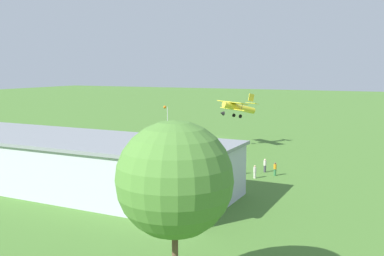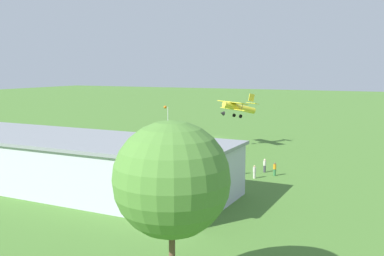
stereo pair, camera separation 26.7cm
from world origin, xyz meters
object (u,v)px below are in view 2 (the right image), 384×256
Objects in this scene: person_at_fence_line at (275,169)px; tree_near_perimeter_road at (172,179)px; hangar at (66,162)px; biplane at (238,107)px; person_near_hangar_door at (40,146)px; person_walking_on_apron at (238,168)px; person_beside_truck at (254,172)px; person_by_parked_cars at (265,166)px; windsock at (165,110)px.

tree_near_perimeter_road is (-2.71, 32.81, 6.47)m from person_at_fence_line.
person_at_fence_line is (-20.20, -15.29, -2.08)m from hangar.
hangar is at bearing 37.13° from person_at_fence_line.
biplane is at bearing -103.87° from hangar.
person_at_fence_line is 33.56m from tree_near_perimeter_road.
person_near_hangar_door is 53.05m from tree_near_perimeter_road.
person_walking_on_apron is 0.17× the size of tree_near_perimeter_road.
tree_near_perimeter_road is at bearing 102.67° from person_walking_on_apron.
tree_near_perimeter_road reaches higher than person_at_fence_line.
person_beside_truck is at bearing 176.73° from person_near_hangar_door.
person_walking_on_apron is at bearing 18.70° from person_at_fence_line.
person_walking_on_apron reaches higher than person_near_hangar_door.
person_at_fence_line is 1.04× the size of person_beside_truck.
person_at_fence_line is 0.16× the size of tree_near_perimeter_road.
biplane is at bearing -60.32° from person_by_parked_cars.
person_beside_truck is at bearing 86.42° from person_by_parked_cars.
hangar reaches higher than person_at_fence_line.
person_beside_truck is (1.91, 2.40, -0.03)m from person_at_fence_line.
person_at_fence_line is at bearing -142.87° from hangar.
biplane is 53.74m from tree_near_perimeter_road.
hangar is 21.14m from person_walking_on_apron.
person_at_fence_line is at bearing 142.80° from person_by_parked_cars.
biplane is 4.51× the size of person_beside_truck.
person_near_hangar_door is 38.71m from person_at_fence_line.
tree_near_perimeter_road is at bearing 141.87° from person_near_hangar_door.
person_walking_on_apron is at bearing 45.88° from person_by_parked_cars.
biplane is at bearing 167.97° from windsock.
hangar is 24.34× the size of person_beside_truck.
windsock is (-10.71, -22.71, 4.51)m from person_near_hangar_door.
biplane reaches higher than person_beside_truck.
person_near_hangar_door reaches higher than person_at_fence_line.
person_walking_on_apron is 1.01× the size of person_near_hangar_door.
person_by_parked_cars is 34.96m from tree_near_perimeter_road.
windsock is (26.32, -21.14, 4.50)m from person_by_parked_cars.
tree_near_perimeter_road is (-41.42, 32.52, 6.43)m from person_near_hangar_door.
biplane reaches higher than hangar.
person_beside_truck is at bearing -81.37° from tree_near_perimeter_road.
person_by_parked_cars is at bearing -134.12° from person_walking_on_apron.
person_walking_on_apron is 32.76m from tree_near_perimeter_road.
person_walking_on_apron is (-15.86, -13.83, -2.03)m from hangar.
person_walking_on_apron is at bearing -21.00° from person_beside_truck.
person_beside_truck is 36.29m from windsock.
tree_near_perimeter_road is at bearing 119.08° from windsock.
hangar is 25.42m from person_at_fence_line.
person_by_parked_cars is 0.29× the size of windsock.
person_beside_truck is at bearing 114.75° from biplane.
person_at_fence_line is (-4.33, -1.47, -0.05)m from person_walking_on_apron.
person_walking_on_apron is at bearing -138.93° from hangar.
biplane reaches higher than person_at_fence_line.
person_by_parked_cars is 0.17× the size of tree_near_perimeter_road.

